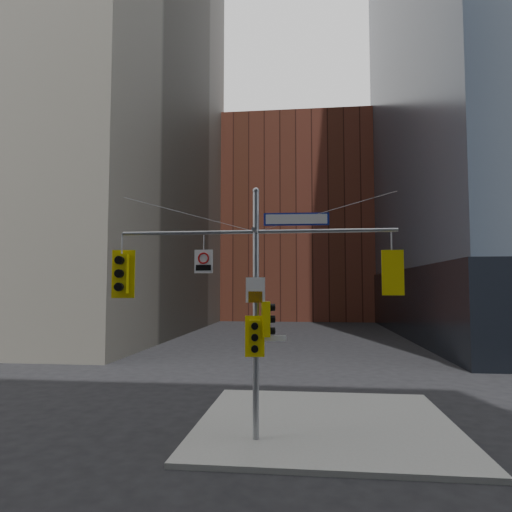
% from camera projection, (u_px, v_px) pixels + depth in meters
% --- Properties ---
extents(ground, '(160.00, 160.00, 0.00)m').
position_uv_depth(ground, '(246.00, 473.00, 10.78)').
color(ground, black).
rests_on(ground, ground).
extents(sidewalk_corner, '(8.00, 8.00, 0.15)m').
position_uv_depth(sidewalk_corner, '(325.00, 423.00, 14.53)').
color(sidewalk_corner, gray).
rests_on(sidewalk_corner, ground).
extents(brick_midrise, '(26.00, 20.00, 28.00)m').
position_uv_depth(brick_midrise, '(298.00, 224.00, 69.24)').
color(brick_midrise, brown).
rests_on(brick_midrise, ground).
extents(signal_assembly, '(8.00, 0.80, 7.30)m').
position_uv_depth(signal_assembly, '(256.00, 287.00, 13.06)').
color(signal_assembly, gray).
rests_on(signal_assembly, ground).
extents(traffic_light_west_arm, '(0.69, 0.59, 1.45)m').
position_uv_depth(traffic_light_west_arm, '(121.00, 274.00, 13.56)').
color(traffic_light_west_arm, '#DAC80B').
rests_on(traffic_light_west_arm, ground).
extents(traffic_light_east_arm, '(0.60, 0.48, 1.25)m').
position_uv_depth(traffic_light_east_arm, '(392.00, 273.00, 12.66)').
color(traffic_light_east_arm, '#DAC80B').
rests_on(traffic_light_east_arm, ground).
extents(traffic_light_pole_side, '(0.43, 0.37, 1.00)m').
position_uv_depth(traffic_light_pole_side, '(267.00, 319.00, 12.98)').
color(traffic_light_pole_side, '#DAC80B').
rests_on(traffic_light_pole_side, ground).
extents(traffic_light_pole_front, '(0.55, 0.47, 1.15)m').
position_uv_depth(traffic_light_pole_front, '(255.00, 337.00, 12.70)').
color(traffic_light_pole_front, '#DAC80B').
rests_on(traffic_light_pole_front, ground).
extents(street_sign_blade, '(1.87, 0.12, 0.36)m').
position_uv_depth(street_sign_blade, '(296.00, 219.00, 13.07)').
color(street_sign_blade, navy).
rests_on(street_sign_blade, ground).
extents(regulatory_sign_arm, '(0.55, 0.09, 0.69)m').
position_uv_depth(regulatory_sign_arm, '(204.00, 261.00, 13.27)').
color(regulatory_sign_arm, silver).
rests_on(regulatory_sign_arm, ground).
extents(regulatory_sign_pole, '(0.55, 0.05, 0.72)m').
position_uv_depth(regulatory_sign_pole, '(255.00, 291.00, 12.94)').
color(regulatory_sign_pole, silver).
rests_on(regulatory_sign_pole, ground).
extents(street_blade_ew, '(0.82, 0.13, 0.16)m').
position_uv_depth(street_blade_ew, '(272.00, 338.00, 12.92)').
color(street_blade_ew, silver).
rests_on(street_blade_ew, ground).
extents(street_blade_ns, '(0.13, 0.77, 0.15)m').
position_uv_depth(street_blade_ns, '(258.00, 340.00, 13.41)').
color(street_blade_ns, '#145926').
rests_on(street_blade_ns, ground).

